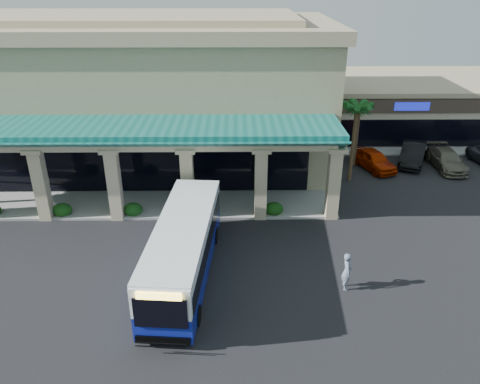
{
  "coord_description": "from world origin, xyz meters",
  "views": [
    {
      "loc": [
        -0.06,
        -21.02,
        14.24
      ],
      "look_at": [
        0.22,
        4.36,
        2.2
      ],
      "focal_mm": 35.0,
      "sensor_mm": 36.0,
      "label": 1
    }
  ],
  "objects_px": {
    "transit_bus": "(184,250)",
    "pedestrian": "(347,271)",
    "car_red": "(447,159)",
    "car_white": "(413,154)",
    "car_silver": "(373,160)"
  },
  "relations": [
    {
      "from": "pedestrian",
      "to": "car_red",
      "type": "xyz_separation_m",
      "value": [
        11.31,
        15.47,
        -0.27
      ]
    },
    {
      "from": "transit_bus",
      "to": "car_white",
      "type": "relative_size",
      "value": 2.18
    },
    {
      "from": "car_white",
      "to": "car_red",
      "type": "bearing_deg",
      "value": 0.91
    },
    {
      "from": "transit_bus",
      "to": "car_silver",
      "type": "height_order",
      "value": "transit_bus"
    },
    {
      "from": "transit_bus",
      "to": "pedestrian",
      "type": "height_order",
      "value": "transit_bus"
    },
    {
      "from": "transit_bus",
      "to": "pedestrian",
      "type": "bearing_deg",
      "value": -3.77
    },
    {
      "from": "car_silver",
      "to": "car_red",
      "type": "distance_m",
      "value": 5.83
    },
    {
      "from": "car_red",
      "to": "car_white",
      "type": "bearing_deg",
      "value": 156.88
    },
    {
      "from": "pedestrian",
      "to": "transit_bus",
      "type": "bearing_deg",
      "value": 86.6
    },
    {
      "from": "car_silver",
      "to": "pedestrian",
      "type": "bearing_deg",
      "value": -129.96
    },
    {
      "from": "car_white",
      "to": "car_red",
      "type": "relative_size",
      "value": 1.02
    },
    {
      "from": "car_silver",
      "to": "car_white",
      "type": "relative_size",
      "value": 0.88
    },
    {
      "from": "transit_bus",
      "to": "car_red",
      "type": "distance_m",
      "value": 24.07
    },
    {
      "from": "pedestrian",
      "to": "car_white",
      "type": "relative_size",
      "value": 0.39
    },
    {
      "from": "pedestrian",
      "to": "car_silver",
      "type": "bearing_deg",
      "value": -14.77
    }
  ]
}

